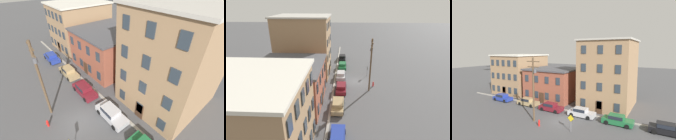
% 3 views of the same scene
% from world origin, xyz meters
% --- Properties ---
extents(ground_plane, '(200.00, 200.00, 0.00)m').
position_xyz_m(ground_plane, '(0.00, 0.00, 0.00)').
color(ground_plane, '#4C4C4F').
extents(kerb_strip, '(56.00, 0.36, 0.16)m').
position_xyz_m(kerb_strip, '(0.00, 4.50, 0.08)').
color(kerb_strip, '#9E998E').
rests_on(kerb_strip, ground_plane).
extents(apartment_corner, '(9.96, 11.72, 9.78)m').
position_xyz_m(apartment_corner, '(-19.60, 11.60, 4.90)').
color(apartment_corner, '#9E7A56').
rests_on(apartment_corner, ground_plane).
extents(apartment_midblock, '(11.04, 10.35, 6.82)m').
position_xyz_m(apartment_midblock, '(-8.38, 10.92, 3.43)').
color(apartment_midblock, brown).
rests_on(apartment_midblock, ground_plane).
extents(apartment_far, '(9.46, 11.22, 12.84)m').
position_xyz_m(apartment_far, '(3.91, 11.35, 6.43)').
color(apartment_far, '#9E7A56').
rests_on(apartment_far, ground_plane).
extents(car_blue, '(4.40, 1.92, 1.43)m').
position_xyz_m(car_blue, '(-16.79, 3.07, 0.75)').
color(car_blue, '#233899').
rests_on(car_blue, ground_plane).
extents(car_tan, '(4.40, 1.92, 1.43)m').
position_xyz_m(car_tan, '(-9.84, 3.38, 0.75)').
color(car_tan, tan).
rests_on(car_tan, ground_plane).
extents(car_maroon, '(4.40, 1.92, 1.43)m').
position_xyz_m(car_maroon, '(-4.09, 3.07, 0.75)').
color(car_maroon, maroon).
rests_on(car_maroon, ground_plane).
extents(car_silver, '(4.40, 1.92, 1.43)m').
position_xyz_m(car_silver, '(1.81, 3.31, 0.75)').
color(car_silver, '#B7B7BC').
rests_on(car_silver, ground_plane).
extents(utility_pole, '(2.40, 0.44, 9.78)m').
position_xyz_m(utility_pole, '(-3.60, -2.11, 5.49)').
color(utility_pole, brown).
rests_on(utility_pole, ground_plane).
extents(fire_hydrant, '(0.24, 0.34, 0.96)m').
position_xyz_m(fire_hydrant, '(-1.85, -3.13, 0.48)').
color(fire_hydrant, red).
rests_on(fire_hydrant, ground_plane).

